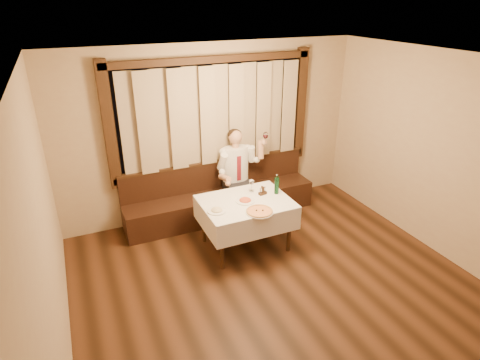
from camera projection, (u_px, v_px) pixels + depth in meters
name	position (u px, v px, depth m)	size (l,w,h in m)	color
room	(271.00, 172.00, 4.79)	(5.01, 6.01, 2.81)	black
banquette	(220.00, 199.00, 6.74)	(3.20, 0.61, 0.94)	black
dining_table	(246.00, 207.00, 5.75)	(1.27, 0.97, 0.76)	black
pizza	(259.00, 211.00, 5.39)	(0.38, 0.38, 0.04)	white
pasta_red	(245.00, 199.00, 5.68)	(0.27, 0.27, 0.09)	white
pasta_cream	(217.00, 209.00, 5.42)	(0.26, 0.26, 0.09)	white
green_bottle	(277.00, 185.00, 5.87)	(0.07, 0.07, 0.31)	#104B23
table_wine_glass	(252.00, 183.00, 5.91)	(0.08, 0.08, 0.21)	white
cruet_caddy	(263.00, 192.00, 5.87)	(0.13, 0.08, 0.13)	black
seated_man	(238.00, 168.00, 6.54)	(0.83, 0.62, 1.48)	black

